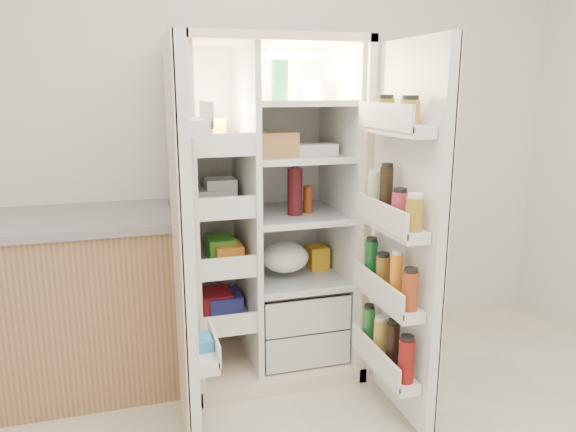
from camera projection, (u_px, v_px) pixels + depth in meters
name	position (u px, v px, depth m)	size (l,w,h in m)	color
wall_back	(253.00, 123.00, 3.22)	(4.00, 0.02, 2.70)	silver
refrigerator	(267.00, 237.00, 3.03)	(0.92, 0.70, 1.80)	beige
freezer_door	(184.00, 249.00, 2.29)	(0.15, 0.40, 1.72)	silver
fridge_door	(404.00, 240.00, 2.48)	(0.17, 0.58, 1.72)	silver
kitchen_counter	(49.00, 305.00, 2.80)	(1.28, 0.68, 0.93)	#9D734E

